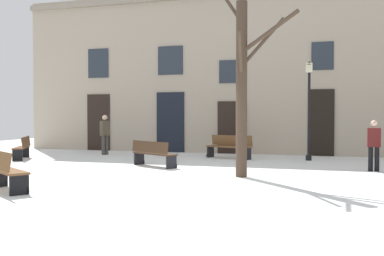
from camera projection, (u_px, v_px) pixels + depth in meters
ground_plane at (174, 178)px, 12.80m from camera, size 33.36×33.36×0.00m
building_facade at (237, 70)px, 20.67m from camera, size 20.85×0.60×7.26m
tree_center at (243, 82)px, 12.92m from camera, size 2.63×1.12×5.79m
streetlamp at (309, 100)px, 17.57m from camera, size 0.30×0.30×3.72m
bench_by_litter_bin at (23, 147)px, 18.11m from camera, size 1.12×1.62×0.88m
bench_far_corner at (153, 153)px, 15.53m from camera, size 1.84×1.33×0.85m
bench_facing_shops at (5, 171)px, 10.60m from camera, size 1.58×1.28×0.92m
bench_near_lamp at (229, 146)px, 18.46m from camera, size 1.94×1.13×0.91m
person_crossing_plaza at (374, 143)px, 14.25m from camera, size 0.38×0.22×1.56m
person_by_shop_door at (105, 133)px, 20.06m from camera, size 0.35×0.44×1.71m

